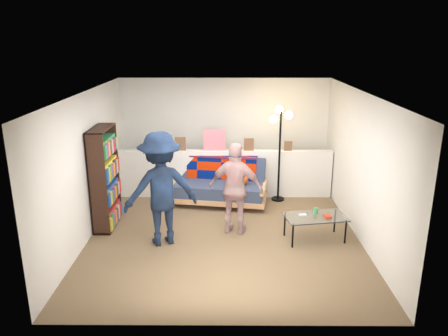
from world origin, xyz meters
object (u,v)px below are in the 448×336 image
floor_lamp (280,135)px  person_right (236,189)px  coffee_table (316,218)px  person_left (161,189)px  futon_sofa (220,185)px  bookshelf (105,181)px

floor_lamp → person_right: (-0.90, -1.59, -0.57)m
coffee_table → person_left: size_ratio=0.58×
coffee_table → person_left: 2.57m
futon_sofa → floor_lamp: bearing=9.2°
futon_sofa → person_right: person_right is taller
floor_lamp → bookshelf: bearing=-157.9°
bookshelf → coffee_table: bookshelf is taller
person_left → person_right: person_left is taller
bookshelf → person_right: 2.30m
futon_sofa → person_right: 1.49m
futon_sofa → floor_lamp: (1.18, 0.19, 0.99)m
futon_sofa → coffee_table: (1.59, -1.67, 0.01)m
futon_sofa → bookshelf: size_ratio=1.12×
person_right → person_left: bearing=32.3°
person_left → person_right: 1.27m
person_left → floor_lamp: bearing=-157.5°
coffee_table → person_right: bearing=168.6°
futon_sofa → floor_lamp: floor_lamp is taller
coffee_table → bookshelf: bearing=171.1°
bookshelf → floor_lamp: bearing=22.1°
futon_sofa → person_left: 2.07m
person_left → person_right: (1.20, 0.38, -0.13)m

